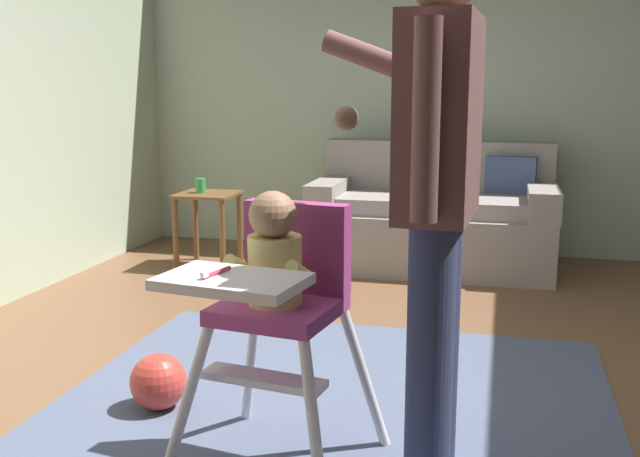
{
  "coord_description": "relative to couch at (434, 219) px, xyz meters",
  "views": [
    {
      "loc": [
        0.61,
        -2.65,
        1.25
      ],
      "look_at": [
        0.01,
        -0.25,
        0.77
      ],
      "focal_mm": 41.56,
      "sensor_mm": 36.0,
      "label": 1
    }
  ],
  "objects": [
    {
      "name": "side_table",
      "position": [
        -1.53,
        -0.4,
        0.05
      ],
      "size": [
        0.4,
        0.4,
        0.52
      ],
      "color": "brown",
      "rests_on": "ground"
    },
    {
      "name": "ground",
      "position": [
        -0.16,
        -2.48,
        -0.38
      ],
      "size": [
        5.93,
        7.54,
        0.1
      ],
      "primitive_type": "cube",
      "color": "brown"
    },
    {
      "name": "wall_far",
      "position": [
        -0.16,
        0.52,
        0.98
      ],
      "size": [
        5.13,
        0.06,
        2.62
      ],
      "primitive_type": "cube",
      "color": "#B2C2AA",
      "rests_on": "ground"
    },
    {
      "name": "high_chair",
      "position": [
        -0.23,
        -2.96,
        0.3
      ],
      "size": [
        0.69,
        0.79,
        0.94
      ],
      "rotation": [
        0.0,
        0.0,
        -1.72
      ],
      "color": "white",
      "rests_on": "ground"
    },
    {
      "name": "couch",
      "position": [
        0.0,
        0.0,
        0.0
      ],
      "size": [
        1.64,
        0.86,
        0.86
      ],
      "rotation": [
        0.0,
        0.0,
        -1.57
      ],
      "color": "gray",
      "rests_on": "ground"
    },
    {
      "name": "toy_ball",
      "position": [
        -0.82,
        -2.64,
        -0.22
      ],
      "size": [
        0.22,
        0.22,
        0.22
      ],
      "primitive_type": "sphere",
      "color": "#D13D33",
      "rests_on": "ground"
    },
    {
      "name": "area_rug",
      "position": [
        -0.16,
        -2.67,
        -0.33
      ],
      "size": [
        2.19,
        2.44,
        0.01
      ],
      "primitive_type": "cube",
      "color": "slate",
      "rests_on": "ground"
    },
    {
      "name": "sippy_cup",
      "position": [
        -1.58,
        -0.4,
        0.24
      ],
      "size": [
        0.07,
        0.07,
        0.1
      ],
      "primitive_type": "cylinder",
      "color": "green",
      "rests_on": "side_table"
    },
    {
      "name": "adult_standing",
      "position": [
        0.27,
        -2.99,
        0.59
      ],
      "size": [
        0.51,
        0.52,
        1.63
      ],
      "rotation": [
        0.0,
        0.0,
        3.08
      ],
      "color": "navy",
      "rests_on": "ground"
    }
  ]
}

